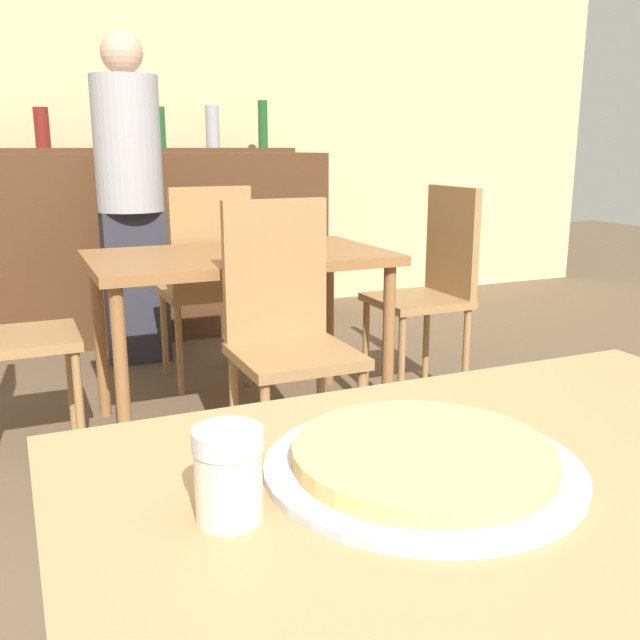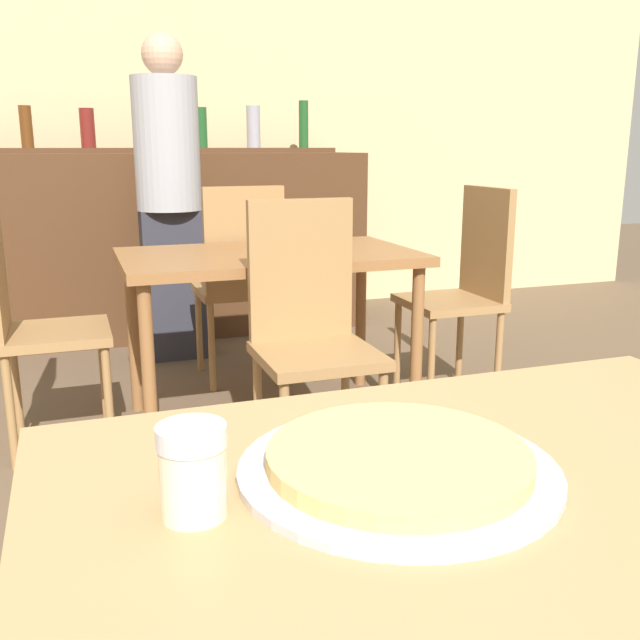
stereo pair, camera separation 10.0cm
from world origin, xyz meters
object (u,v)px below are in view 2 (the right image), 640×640
object	(u,v)px
chair_far_side_back	(241,273)
cheese_shaker	(193,470)
chair_far_side_left	(28,311)
chair_far_side_right	(466,280)
chair_far_side_front	(309,322)
person_standing	(169,189)
pizza_tray	(398,463)

from	to	relation	value
chair_far_side_back	cheese_shaker	size ratio (longest dim) A/B	8.64
chair_far_side_left	chair_far_side_right	size ratio (longest dim) A/B	1.00
chair_far_side_left	chair_far_side_right	distance (m)	1.87
cheese_shaker	chair_far_side_back	bearing A→B (deg)	75.69
chair_far_side_left	chair_far_side_right	world-z (taller)	same
chair_far_side_back	cheese_shaker	distance (m)	2.65
chair_far_side_front	person_standing	bearing A→B (deg)	98.90
chair_far_side_back	chair_far_side_front	bearing A→B (deg)	90.00
cheese_shaker	person_standing	xyz separation A→B (m)	(0.40, 3.12, 0.14)
person_standing	pizza_tray	bearing A→B (deg)	-92.42
chair_far_side_back	pizza_tray	distance (m)	2.58
chair_far_side_front	chair_far_side_right	xyz separation A→B (m)	(0.93, 0.52, 0.00)
pizza_tray	cheese_shaker	distance (m)	0.28
chair_far_side_back	chair_far_side_left	world-z (taller)	same
chair_far_side_front	person_standing	size ratio (longest dim) A/B	0.57
chair_far_side_back	pizza_tray	xyz separation A→B (m)	(-0.38, -2.54, 0.19)
pizza_tray	cheese_shaker	world-z (taller)	cheese_shaker
chair_far_side_front	cheese_shaker	distance (m)	1.67
chair_far_side_right	person_standing	size ratio (longest dim) A/B	0.57
chair_far_side_left	person_standing	size ratio (longest dim) A/B	0.57
chair_far_side_front	cheese_shaker	world-z (taller)	chair_far_side_front
cheese_shaker	person_standing	world-z (taller)	person_standing
chair_far_side_back	chair_far_side_right	distance (m)	1.07
chair_far_side_right	cheese_shaker	bearing A→B (deg)	-37.86
chair_far_side_left	pizza_tray	world-z (taller)	chair_far_side_left
chair_far_side_back	person_standing	distance (m)	0.71
chair_far_side_left	chair_far_side_right	bearing A→B (deg)	-90.00
cheese_shaker	person_standing	distance (m)	3.14
cheese_shaker	person_standing	bearing A→B (deg)	82.62
chair_far_side_front	pizza_tray	size ratio (longest dim) A/B	2.28
chair_far_side_front	chair_far_side_right	size ratio (longest dim) A/B	1.00
cheese_shaker	pizza_tray	bearing A→B (deg)	3.92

